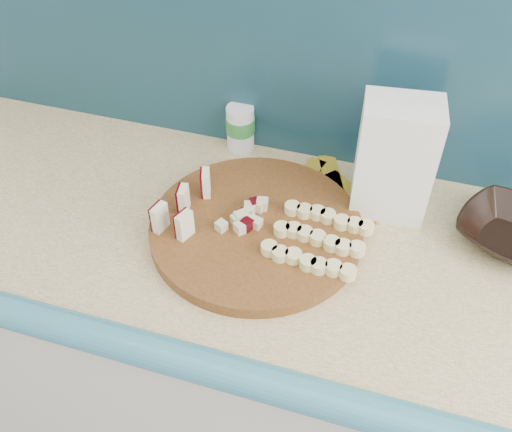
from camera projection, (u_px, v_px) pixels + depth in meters
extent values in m
cube|color=silver|center=(363.00, 394.00, 1.37)|extent=(2.20, 0.60, 0.88)
cube|color=tan|center=(395.00, 271.00, 1.06)|extent=(2.20, 0.60, 0.03)
cube|color=teal|center=(370.00, 418.00, 0.85)|extent=(2.20, 0.06, 0.03)
cube|color=teal|center=(439.00, 68.00, 1.07)|extent=(2.20, 0.02, 0.50)
cylinder|color=#4B2A10|center=(256.00, 228.00, 1.10)|extent=(0.45, 0.45, 0.03)
cube|color=#F9F1C7|center=(160.00, 218.00, 1.06)|extent=(0.02, 0.04, 0.06)
cube|color=#41040A|center=(156.00, 216.00, 1.06)|extent=(0.01, 0.04, 0.06)
cube|color=#F9F1C7|center=(184.00, 200.00, 1.10)|extent=(0.02, 0.04, 0.06)
cube|color=#41040A|center=(180.00, 198.00, 1.10)|extent=(0.01, 0.04, 0.06)
cube|color=#F9F1C7|center=(206.00, 183.00, 1.13)|extent=(0.02, 0.04, 0.06)
cube|color=#41040A|center=(202.00, 182.00, 1.14)|extent=(0.01, 0.04, 0.06)
cube|color=#F9F1C7|center=(185.00, 225.00, 1.05)|extent=(0.02, 0.04, 0.06)
cube|color=#41040A|center=(180.00, 224.00, 1.05)|extent=(0.01, 0.04, 0.06)
cube|color=beige|center=(248.00, 217.00, 1.09)|extent=(0.02, 0.02, 0.02)
cube|color=beige|center=(253.00, 216.00, 1.09)|extent=(0.02, 0.02, 0.02)
cube|color=#41040A|center=(256.00, 212.00, 1.10)|extent=(0.02, 0.02, 0.02)
cube|color=beige|center=(248.00, 213.00, 1.10)|extent=(0.02, 0.02, 0.02)
cube|color=beige|center=(247.00, 210.00, 1.10)|extent=(0.02, 0.02, 0.02)
cube|color=beige|center=(243.00, 207.00, 1.11)|extent=(0.02, 0.02, 0.02)
cube|color=beige|center=(241.00, 212.00, 1.10)|extent=(0.02, 0.02, 0.02)
cube|color=beige|center=(236.00, 212.00, 1.10)|extent=(0.02, 0.02, 0.02)
cube|color=#41040A|center=(230.00, 214.00, 1.09)|extent=(0.02, 0.02, 0.02)
cube|color=beige|center=(237.00, 217.00, 1.09)|extent=(0.02, 0.02, 0.02)
cube|color=beige|center=(235.00, 221.00, 1.08)|extent=(0.02, 0.02, 0.02)
cube|color=beige|center=(242.00, 219.00, 1.09)|extent=(0.02, 0.02, 0.02)
cube|color=beige|center=(243.00, 222.00, 1.08)|extent=(0.02, 0.02, 0.02)
cube|color=beige|center=(248.00, 225.00, 1.07)|extent=(0.02, 0.02, 0.02)
cube|color=#41040A|center=(248.00, 219.00, 1.09)|extent=(0.02, 0.02, 0.02)
cylinder|color=#F4E695|center=(269.00, 250.00, 1.03)|extent=(0.03, 0.03, 0.02)
cylinder|color=#F4E695|center=(281.00, 254.00, 1.02)|extent=(0.03, 0.03, 0.02)
cylinder|color=#F4E695|center=(294.00, 258.00, 1.02)|extent=(0.03, 0.03, 0.02)
cylinder|color=#F4E695|center=(307.00, 262.00, 1.01)|extent=(0.03, 0.03, 0.02)
cylinder|color=#F4E695|center=(320.00, 266.00, 1.00)|extent=(0.03, 0.03, 0.02)
cylinder|color=#F4E695|center=(334.00, 270.00, 0.99)|extent=(0.03, 0.03, 0.02)
cylinder|color=#F4E695|center=(347.00, 274.00, 0.99)|extent=(0.03, 0.03, 0.02)
cylinder|color=#F4E695|center=(281.00, 228.00, 1.07)|extent=(0.03, 0.03, 0.02)
cylinder|color=#F4E695|center=(293.00, 231.00, 1.06)|extent=(0.03, 0.03, 0.02)
cylinder|color=#F4E695|center=(306.00, 235.00, 1.06)|extent=(0.03, 0.03, 0.02)
cylinder|color=#F4E695|center=(318.00, 239.00, 1.05)|extent=(0.03, 0.03, 0.02)
cylinder|color=#F4E695|center=(331.00, 242.00, 1.04)|extent=(0.03, 0.03, 0.02)
cylinder|color=#F4E695|center=(344.00, 246.00, 1.04)|extent=(0.03, 0.03, 0.02)
cylinder|color=#F4E695|center=(357.00, 250.00, 1.03)|extent=(0.03, 0.03, 0.02)
cylinder|color=#F4E695|center=(292.00, 207.00, 1.11)|extent=(0.03, 0.03, 0.02)
cylinder|color=#F4E695|center=(304.00, 210.00, 1.10)|extent=(0.03, 0.03, 0.02)
cylinder|color=#F4E695|center=(316.00, 214.00, 1.10)|extent=(0.03, 0.03, 0.02)
cylinder|color=#F4E695|center=(329.00, 217.00, 1.09)|extent=(0.03, 0.03, 0.02)
cylinder|color=#F4E695|center=(341.00, 221.00, 1.08)|extent=(0.03, 0.03, 0.02)
cylinder|color=#F4E695|center=(353.00, 224.00, 1.08)|extent=(0.03, 0.03, 0.02)
cylinder|color=#F4E695|center=(366.00, 228.00, 1.07)|extent=(0.03, 0.03, 0.02)
imported|color=black|center=(512.00, 233.00, 1.08)|extent=(0.26, 0.26, 0.05)
cube|color=white|center=(394.00, 159.00, 1.08)|extent=(0.15, 0.12, 0.25)
cylinder|color=white|center=(240.00, 128.00, 1.27)|extent=(0.06, 0.06, 0.11)
cylinder|color=#31893C|center=(240.00, 125.00, 1.27)|extent=(0.07, 0.07, 0.04)
cube|color=gold|center=(301.00, 182.00, 1.21)|extent=(0.08, 0.18, 0.01)
cube|color=gold|center=(332.00, 181.00, 1.22)|extent=(0.10, 0.17, 0.01)
cube|color=gold|center=(355.00, 196.00, 1.18)|extent=(0.16, 0.14, 0.01)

